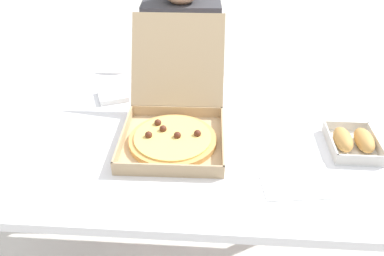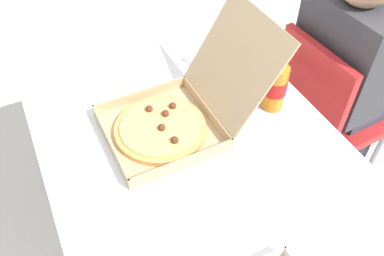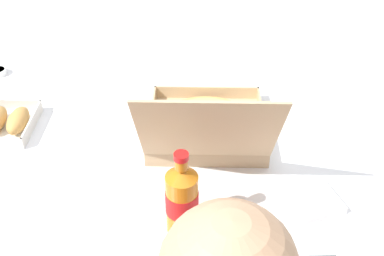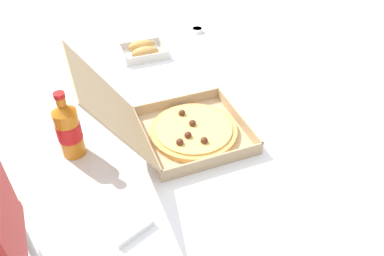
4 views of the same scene
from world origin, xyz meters
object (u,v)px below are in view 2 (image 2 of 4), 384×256
at_px(chair, 324,110).
at_px(pizza_box_open, 174,117).
at_px(diner_person, 349,67).
at_px(napkin_pile, 205,58).
at_px(cola_bottle, 276,84).
at_px(paper_menu, 160,255).

relative_size(chair, pizza_box_open, 1.62).
bearing_deg(diner_person, napkin_pile, -114.29).
distance_m(cola_bottle, paper_menu, 0.64).
bearing_deg(paper_menu, napkin_pile, 138.35).
bearing_deg(pizza_box_open, chair, 92.83).
relative_size(paper_menu, napkin_pile, 1.91).
height_order(chair, paper_menu, chair).
xyz_separation_m(pizza_box_open, napkin_pile, (-0.27, 0.24, -0.04)).
distance_m(chair, pizza_box_open, 0.75).
height_order(chair, pizza_box_open, pizza_box_open).
relative_size(diner_person, napkin_pile, 10.46).
height_order(diner_person, paper_menu, diner_person).
xyz_separation_m(pizza_box_open, paper_menu, (0.38, -0.21, -0.05)).
bearing_deg(diner_person, pizza_box_open, -87.15).
height_order(pizza_box_open, paper_menu, pizza_box_open).
bearing_deg(chair, paper_menu, -65.35).
relative_size(chair, napkin_pile, 7.55).
distance_m(cola_bottle, napkin_pile, 0.34).
xyz_separation_m(diner_person, cola_bottle, (0.09, -0.42, 0.13)).
distance_m(chair, paper_menu, 1.02).
bearing_deg(pizza_box_open, paper_menu, -28.54).
xyz_separation_m(diner_person, napkin_pile, (-0.23, -0.51, 0.05)).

